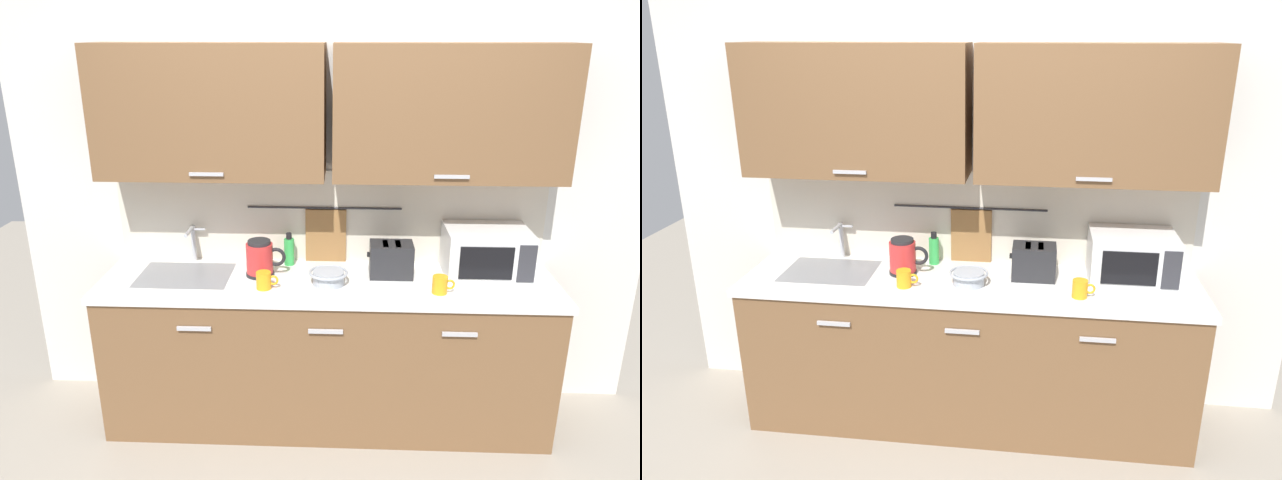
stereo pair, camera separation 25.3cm
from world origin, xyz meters
TOP-DOWN VIEW (x-y plane):
  - ground at (0.00, 0.00)m, footprint 8.00×8.00m
  - counter_unit at (-0.01, 0.30)m, footprint 2.53×0.64m
  - back_wall_assembly at (-0.00, 0.53)m, footprint 3.70×0.41m
  - sink_faucet at (-0.81, 0.53)m, footprint 0.09×0.17m
  - microwave at (0.88, 0.41)m, footprint 0.46×0.35m
  - electric_kettle at (-0.38, 0.34)m, footprint 0.23×0.16m
  - dish_soap_bottle at (-0.23, 0.51)m, footprint 0.06×0.06m
  - mug_near_sink at (-0.34, 0.16)m, footprint 0.12×0.08m
  - mixing_bowl at (0.01, 0.23)m, footprint 0.21×0.21m
  - toaster at (0.35, 0.37)m, footprint 0.26×0.17m
  - mug_by_kettle at (0.60, 0.14)m, footprint 0.12×0.08m

SIDE VIEW (x-z plane):
  - ground at x=0.00m, z-range 0.00..0.00m
  - counter_unit at x=-0.01m, z-range 0.01..0.91m
  - mixing_bowl at x=0.01m, z-range 0.91..0.98m
  - mug_near_sink at x=-0.34m, z-range 0.90..1.00m
  - mug_by_kettle at x=0.60m, z-range 0.90..1.00m
  - dish_soap_bottle at x=-0.23m, z-range 0.89..1.08m
  - toaster at x=0.35m, z-range 0.90..1.09m
  - electric_kettle at x=-0.38m, z-range 0.90..1.11m
  - microwave at x=0.88m, z-range 0.90..1.17m
  - sink_faucet at x=-0.81m, z-range 0.93..1.15m
  - back_wall_assembly at x=0.00m, z-range 0.27..2.77m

